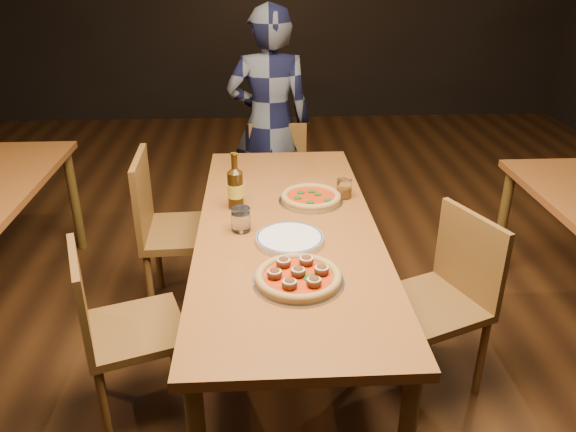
{
  "coord_description": "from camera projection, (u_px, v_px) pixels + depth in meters",
  "views": [
    {
      "loc": [
        -0.12,
        -2.26,
        1.88
      ],
      "look_at": [
        0.0,
        -0.05,
        0.82
      ],
      "focal_mm": 35.0,
      "sensor_mm": 36.0,
      "label": 1
    }
  ],
  "objects": [
    {
      "name": "diner",
      "position": [
        270.0,
        124.0,
        3.84
      ],
      "size": [
        0.58,
        0.38,
        1.58
      ],
      "primitive_type": "imported",
      "rotation": [
        0.0,
        0.0,
        3.14
      ],
      "color": "black",
      "rests_on": "ground"
    },
    {
      "name": "ground",
      "position": [
        287.0,
        357.0,
        2.86
      ],
      "size": [
        9.0,
        9.0,
        0.0
      ],
      "primitive_type": "plane",
      "color": "black"
    },
    {
      "name": "water_glass",
      "position": [
        241.0,
        219.0,
        2.46
      ],
      "size": [
        0.09,
        0.09,
        0.11
      ],
      "primitive_type": "cylinder",
      "color": "white",
      "rests_on": "table_main"
    },
    {
      "name": "pizza_meatball",
      "position": [
        298.0,
        277.0,
        2.09
      ],
      "size": [
        0.35,
        0.35,
        0.06
      ],
      "rotation": [
        0.0,
        0.0,
        -0.17
      ],
      "color": "#B7B7BF",
      "rests_on": "table_main"
    },
    {
      "name": "chair_end",
      "position": [
        279.0,
        186.0,
        3.8
      ],
      "size": [
        0.4,
        0.4,
        0.84
      ],
      "primitive_type": null,
      "rotation": [
        0.0,
        0.0,
        -0.02
      ],
      "color": "brown",
      "rests_on": "ground"
    },
    {
      "name": "chair_main_nw",
      "position": [
        135.0,
        328.0,
        2.37
      ],
      "size": [
        0.51,
        0.51,
        0.86
      ],
      "primitive_type": null,
      "rotation": [
        0.0,
        0.0,
        1.9
      ],
      "color": "brown",
      "rests_on": "ground"
    },
    {
      "name": "chair_main_sw",
      "position": [
        185.0,
        231.0,
        3.08
      ],
      "size": [
        0.47,
        0.47,
        0.96
      ],
      "primitive_type": null,
      "rotation": [
        0.0,
        0.0,
        1.62
      ],
      "color": "brown",
      "rests_on": "ground"
    },
    {
      "name": "chair_main_e",
      "position": [
        431.0,
        304.0,
        2.51
      ],
      "size": [
        0.54,
        0.54,
        0.88
      ],
      "primitive_type": null,
      "rotation": [
        0.0,
        0.0,
        -1.18
      ],
      "color": "brown",
      "rests_on": "ground"
    },
    {
      "name": "beer_bottle",
      "position": [
        236.0,
        189.0,
        2.66
      ],
      "size": [
        0.08,
        0.08,
        0.27
      ],
      "rotation": [
        0.0,
        0.0,
        -0.06
      ],
      "color": "black",
      "rests_on": "table_main"
    },
    {
      "name": "amber_glass",
      "position": [
        344.0,
        188.0,
        2.8
      ],
      "size": [
        0.08,
        0.08,
        0.1
      ],
      "primitive_type": "cylinder",
      "color": "#8C4A0F",
      "rests_on": "table_main"
    },
    {
      "name": "table_main",
      "position": [
        287.0,
        239.0,
        2.56
      ],
      "size": [
        0.8,
        2.0,
        0.75
      ],
      "color": "brown",
      "rests_on": "ground"
    },
    {
      "name": "plate_stack",
      "position": [
        290.0,
        239.0,
        2.38
      ],
      "size": [
        0.29,
        0.29,
        0.03
      ],
      "primitive_type": "cylinder",
      "color": "white",
      "rests_on": "table_main"
    },
    {
      "name": "pizza_margherita",
      "position": [
        311.0,
        197.0,
        2.76
      ],
      "size": [
        0.32,
        0.32,
        0.04
      ],
      "rotation": [
        0.0,
        0.0,
        0.37
      ],
      "color": "#B7B7BF",
      "rests_on": "table_main"
    }
  ]
}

